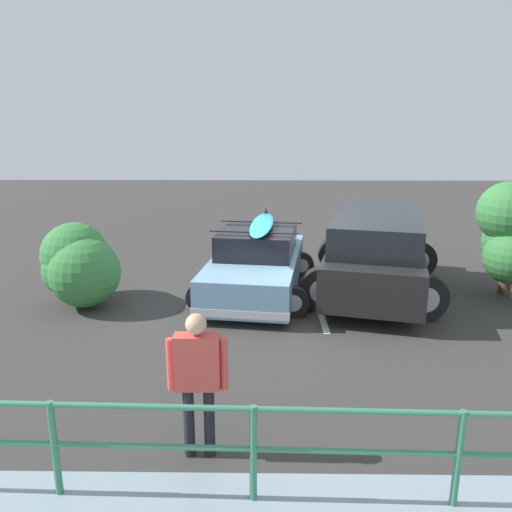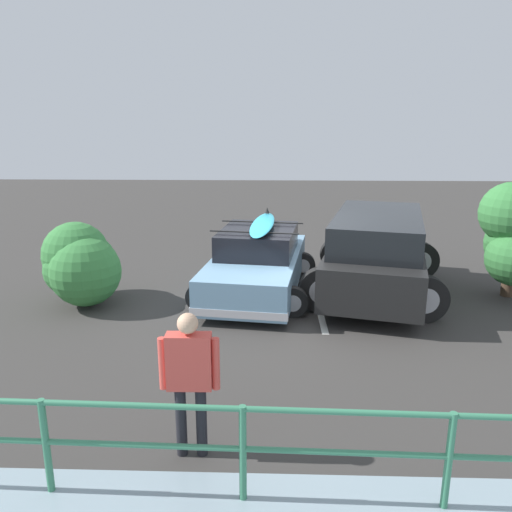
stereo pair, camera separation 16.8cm
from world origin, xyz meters
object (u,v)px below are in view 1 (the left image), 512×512
sedan_car (257,263)px  person_bystander (198,373)px  bush_near_left (80,265)px  bush_near_right (511,236)px  suv_car (376,252)px

sedan_car → person_bystander: person_bystander is taller
bush_near_left → bush_near_right: bush_near_right is taller
sedan_car → bush_near_left: size_ratio=2.37×
bush_near_left → bush_near_right: 8.50m
bush_near_right → bush_near_left: bearing=3.9°
person_bystander → bush_near_left: 5.38m
bush_near_left → suv_car: bearing=-172.0°
sedan_car → suv_car: bearing=179.8°
person_bystander → bush_near_left: (2.86, -4.55, -0.16)m
bush_near_left → bush_near_right: size_ratio=0.76×
sedan_car → bush_near_left: (3.40, 0.83, 0.18)m
sedan_car → person_bystander: bearing=84.3°
person_bystander → sedan_car: bearing=-95.7°
bush_near_left → sedan_car: bearing=-166.3°
sedan_car → suv_car: suv_car is taller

